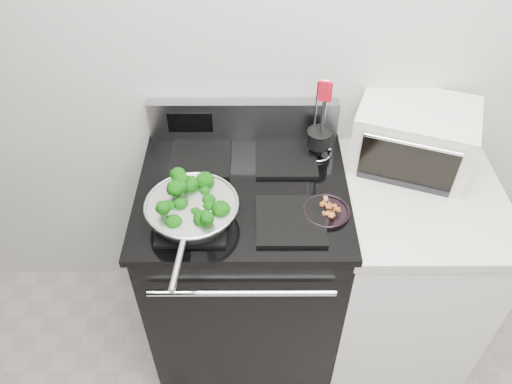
{
  "coord_description": "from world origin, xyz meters",
  "views": [
    {
      "loc": [
        -0.25,
        0.06,
        2.22
      ],
      "look_at": [
        -0.25,
        1.36,
        0.98
      ],
      "focal_mm": 35.0,
      "sensor_mm": 36.0,
      "label": 1
    }
  ],
  "objects_px": {
    "skillet": "(192,210)",
    "bacon_plate": "(327,209)",
    "toaster_oven": "(414,136)",
    "gas_range": "(245,265)",
    "utensil_holder": "(319,142)"
  },
  "relations": [
    {
      "from": "skillet",
      "to": "bacon_plate",
      "type": "bearing_deg",
      "value": 8.63
    },
    {
      "from": "bacon_plate",
      "to": "skillet",
      "type": "bearing_deg",
      "value": -175.74
    },
    {
      "from": "bacon_plate",
      "to": "toaster_oven",
      "type": "distance_m",
      "value": 0.49
    },
    {
      "from": "gas_range",
      "to": "utensil_holder",
      "type": "xyz_separation_m",
      "value": [
        0.3,
        0.2,
        0.52
      ]
    },
    {
      "from": "skillet",
      "to": "bacon_plate",
      "type": "height_order",
      "value": "skillet"
    },
    {
      "from": "gas_range",
      "to": "bacon_plate",
      "type": "relative_size",
      "value": 6.81
    },
    {
      "from": "gas_range",
      "to": "skillet",
      "type": "height_order",
      "value": "gas_range"
    },
    {
      "from": "bacon_plate",
      "to": "toaster_oven",
      "type": "height_order",
      "value": "toaster_oven"
    },
    {
      "from": "skillet",
      "to": "utensil_holder",
      "type": "xyz_separation_m",
      "value": [
        0.47,
        0.36,
        0.01
      ]
    },
    {
      "from": "bacon_plate",
      "to": "toaster_oven",
      "type": "xyz_separation_m",
      "value": [
        0.37,
        0.32,
        0.08
      ]
    },
    {
      "from": "skillet",
      "to": "bacon_plate",
      "type": "relative_size",
      "value": 3.1
    },
    {
      "from": "skillet",
      "to": "gas_range",
      "type": "bearing_deg",
      "value": 48.67
    },
    {
      "from": "skillet",
      "to": "toaster_oven",
      "type": "distance_m",
      "value": 0.91
    },
    {
      "from": "bacon_plate",
      "to": "toaster_oven",
      "type": "bearing_deg",
      "value": 41.44
    },
    {
      "from": "utensil_holder",
      "to": "toaster_oven",
      "type": "bearing_deg",
      "value": 14.05
    }
  ]
}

